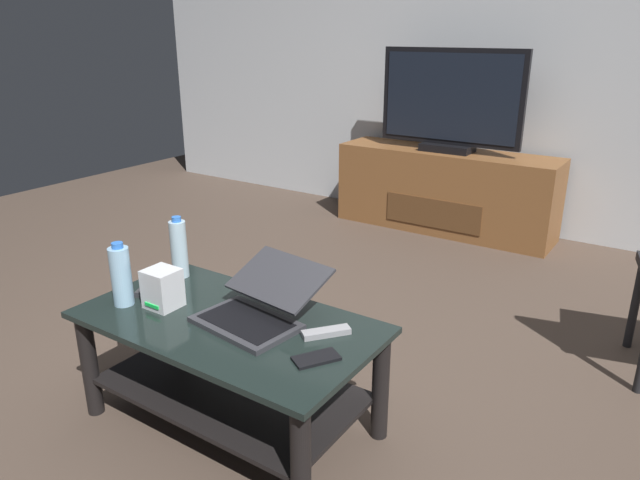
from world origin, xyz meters
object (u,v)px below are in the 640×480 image
at_px(cell_phone, 316,358).
at_px(soundbar_remote, 149,287).
at_px(media_cabinet, 445,191).
at_px(router_box, 163,288).
at_px(laptop, 260,305).
at_px(water_bottle_far, 179,249).
at_px(television, 451,103).
at_px(tv_remote, 326,332).
at_px(water_bottle_near, 121,276).
at_px(coffee_table, 229,354).

distance_m(cell_phone, soundbar_remote, 0.82).
height_order(media_cabinet, router_box, media_cabinet).
xyz_separation_m(media_cabinet, cell_phone, (0.63, -2.56, 0.15)).
bearing_deg(laptop, water_bottle_far, 167.45).
relative_size(media_cabinet, television, 1.55).
relative_size(router_box, water_bottle_far, 0.57).
relative_size(media_cabinet, tv_remote, 9.59).
height_order(laptop, soundbar_remote, laptop).
xyz_separation_m(water_bottle_near, water_bottle_far, (-0.02, 0.29, 0.01)).
bearing_deg(cell_phone, coffee_table, -154.55).
height_order(media_cabinet, cell_phone, media_cabinet).
relative_size(television, water_bottle_far, 3.95).
bearing_deg(cell_phone, router_box, -147.70).
height_order(laptop, tv_remote, laptop).
bearing_deg(soundbar_remote, tv_remote, -17.77).
height_order(laptop, water_bottle_far, water_bottle_far).
bearing_deg(router_box, water_bottle_far, 123.75).
distance_m(router_box, tv_remote, 0.62).
bearing_deg(television, soundbar_remote, -94.34).
xyz_separation_m(coffee_table, router_box, (-0.26, -0.05, 0.21)).
xyz_separation_m(television, soundbar_remote, (-0.19, -2.48, -0.46)).
height_order(media_cabinet, television, television).
relative_size(cell_phone, soundbar_remote, 0.88).
xyz_separation_m(laptop, soundbar_remote, (-0.51, -0.05, -0.04)).
bearing_deg(television, water_bottle_far, -94.44).
bearing_deg(laptop, soundbar_remote, -174.83).
height_order(media_cabinet, water_bottle_near, water_bottle_near).
distance_m(coffee_table, television, 2.58).
xyz_separation_m(laptop, tv_remote, (0.25, 0.03, -0.04)).
xyz_separation_m(water_bottle_far, soundbar_remote, (-0.01, -0.16, -0.11)).
height_order(television, laptop, television).
bearing_deg(water_bottle_far, media_cabinet, 85.60).
xyz_separation_m(router_box, water_bottle_far, (-0.15, 0.23, 0.05)).
bearing_deg(router_box, cell_phone, 0.40).
bearing_deg(tv_remote, water_bottle_far, -147.54).
bearing_deg(water_bottle_near, television, 86.43).
relative_size(water_bottle_near, cell_phone, 1.69).
height_order(laptop, cell_phone, laptop).
relative_size(laptop, water_bottle_far, 1.67).
height_order(router_box, tv_remote, router_box).
height_order(media_cabinet, tv_remote, media_cabinet).
relative_size(router_box, cell_phone, 1.01).
bearing_deg(router_box, television, 89.37).
height_order(television, router_box, television).
bearing_deg(soundbar_remote, router_box, -47.19).
bearing_deg(water_bottle_far, tv_remote, -6.06).
height_order(media_cabinet, water_bottle_far, water_bottle_far).
distance_m(television, tv_remote, 2.51).
bearing_deg(water_bottle_near, coffee_table, 16.51).
relative_size(media_cabinet, cell_phone, 10.96).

